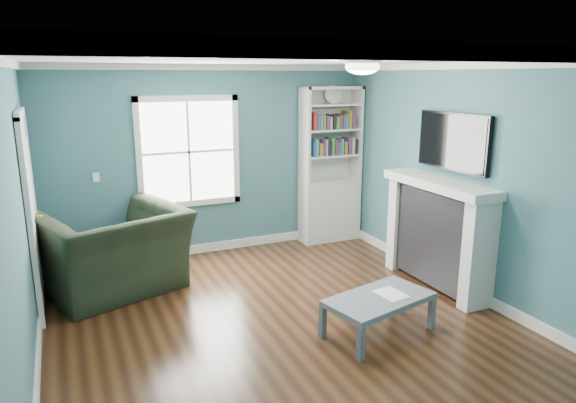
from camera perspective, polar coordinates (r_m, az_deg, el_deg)
name	(u,v)px	position (r m, az deg, el deg)	size (l,w,h in m)	color
floor	(283,325)	(5.33, -0.57, -13.61)	(5.00, 5.00, 0.00)	black
room_walls	(282,172)	(4.81, -0.62, 3.35)	(5.00, 5.00, 5.00)	#3E6574
trim	(283,207)	(4.88, -0.61, -0.63)	(4.50, 5.00, 2.60)	white
window	(189,152)	(7.08, -10.96, 5.43)	(1.40, 0.06, 1.50)	white
bookshelf	(330,180)	(7.73, 4.65, 2.38)	(0.90, 0.35, 2.31)	silver
fireplace	(438,235)	(6.29, 16.32, -3.55)	(0.44, 1.58, 1.30)	black
tv	(453,142)	(6.15, 17.88, 6.35)	(0.06, 1.10, 0.65)	black
door	(31,213)	(5.91, -26.65, -1.19)	(0.12, 0.98, 2.17)	silver
ceiling_fixture	(362,66)	(5.24, 8.27, 14.71)	(0.38, 0.38, 0.15)	white
light_switch	(96,177)	(6.95, -20.53, 2.55)	(0.08, 0.01, 0.12)	white
recliner	(113,237)	(6.22, -18.89, -3.80)	(1.49, 0.97, 1.30)	black
coffee_table	(379,301)	(5.13, 10.07, -10.87)	(1.15, 0.79, 0.38)	#545F65
paper_sheet	(391,294)	(5.19, 11.38, -10.03)	(0.24, 0.31, 0.00)	white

